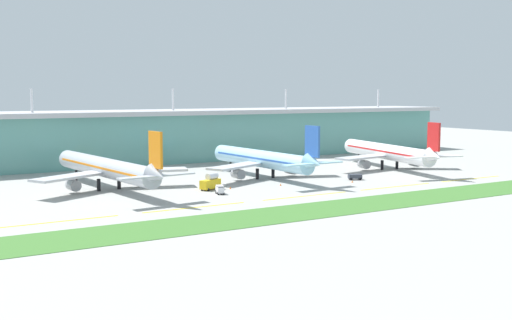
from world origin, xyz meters
name	(u,v)px	position (x,y,z in m)	size (l,w,h in m)	color
ground_plane	(315,195)	(0.00, 0.00, 0.00)	(600.00, 600.00, 0.00)	#9E9E99
terminal_building	(168,135)	(0.00, 104.61, 10.94)	(288.00, 34.00, 30.48)	#5B9E93
airliner_near	(106,168)	(-46.90, 40.60, 6.46)	(48.53, 71.95, 18.90)	#ADB2BC
airliner_middle	(263,159)	(6.02, 37.87, 6.45)	(48.74, 62.28, 18.90)	#9ED1EA
airliner_far	(388,152)	(59.85, 35.23, 6.45)	(47.76, 66.53, 18.90)	white
taxiway_stripe_west	(57,222)	(-71.00, 0.31, 0.02)	(28.00, 0.70, 0.04)	yellow
taxiway_stripe_mid_west	(195,207)	(-37.00, 0.31, 0.02)	(28.00, 0.70, 0.04)	yellow
taxiway_stripe_centre	(306,196)	(-3.00, 0.31, 0.02)	(28.00, 0.70, 0.04)	yellow
taxiway_stripe_mid_east	(396,187)	(31.00, 0.31, 0.02)	(28.00, 0.70, 0.04)	yellow
taxiway_stripe_east	(471,179)	(65.00, 0.31, 0.02)	(28.00, 0.70, 0.04)	yellow
grass_verge	(357,205)	(0.00, -18.21, 0.05)	(300.00, 18.00, 0.10)	#3D702D
fuel_truck	(211,182)	(-20.46, 24.38, 2.26)	(7.62, 5.45, 4.95)	gold
baggage_cart	(220,190)	(-21.95, 15.69, 1.26)	(2.77, 3.94, 2.48)	silver
pushback_tug	(355,176)	(30.10, 18.64, 1.10)	(5.01, 4.14, 1.85)	#333842
safety_cone_left_wingtip	(230,188)	(-14.78, 22.58, 0.35)	(0.56, 0.56, 0.70)	orange
safety_cone_nose_front	(352,181)	(25.26, 14.15, 0.35)	(0.56, 0.56, 0.70)	orange
safety_cone_right_wingtip	(281,185)	(1.69, 20.22, 0.35)	(0.56, 0.56, 0.70)	orange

